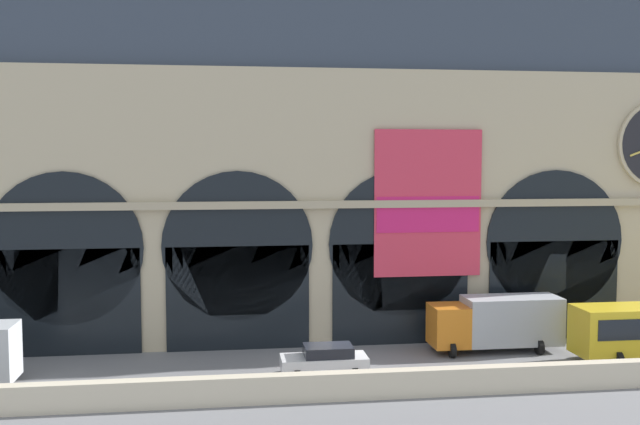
# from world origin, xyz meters

# --- Properties ---
(ground_plane) EXTENTS (200.00, 200.00, 0.00)m
(ground_plane) POSITION_xyz_m (0.00, 0.00, 0.00)
(ground_plane) COLOR slate
(quay_parapet_wall) EXTENTS (90.00, 0.70, 1.28)m
(quay_parapet_wall) POSITION_xyz_m (0.00, -4.37, 0.64)
(quay_parapet_wall) COLOR beige
(quay_parapet_wall) RESTS_ON ground
(station_building) EXTENTS (49.79, 5.39, 20.72)m
(station_building) POSITION_xyz_m (0.04, 7.49, 10.04)
(station_building) COLOR #BCAD8C
(station_building) RESTS_ON ground
(car_center) EXTENTS (4.40, 2.22, 1.55)m
(car_center) POSITION_xyz_m (-0.52, -0.65, 0.80)
(car_center) COLOR white
(car_center) RESTS_ON ground
(box_truck_mideast) EXTENTS (7.50, 2.91, 3.12)m
(box_truck_mideast) POSITION_xyz_m (9.88, 2.67, 1.70)
(box_truck_mideast) COLOR orange
(box_truck_mideast) RESTS_ON ground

